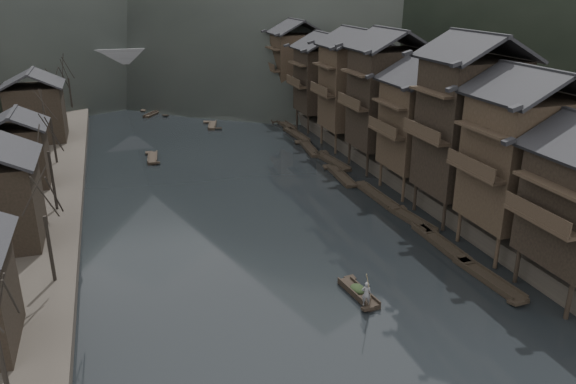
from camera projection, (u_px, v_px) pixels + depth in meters
name	position (u px, v px, depth m)	size (l,w,h in m)	color
water	(298.00, 275.00, 40.33)	(300.00, 300.00, 0.00)	black
right_bank	(431.00, 114.00, 85.68)	(40.00, 200.00, 1.80)	#2D2823
stilt_houses	(394.00, 90.00, 59.53)	(9.00, 67.60, 16.26)	black
left_houses	(11.00, 149.00, 50.45)	(8.10, 53.20, 8.73)	black
bare_trees	(57.00, 119.00, 57.75)	(3.76, 71.74, 7.52)	black
moored_sampans	(338.00, 167.00, 63.27)	(3.08, 61.11, 0.47)	black
midriver_boats	(172.00, 128.00, 80.21)	(11.57, 30.41, 0.45)	black
stone_bridge	(172.00, 68.00, 102.78)	(40.00, 6.00, 9.00)	#4C4C4F
hero_sampan	(358.00, 293.00, 37.61)	(1.42, 4.51, 0.43)	black
cargo_heap	(358.00, 285.00, 37.61)	(0.98, 1.28, 0.59)	black
boatman	(366.00, 291.00, 35.80)	(0.62, 0.40, 1.69)	slate
bamboo_pole	(371.00, 255.00, 34.98)	(0.06, 0.06, 3.79)	#8C7A51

